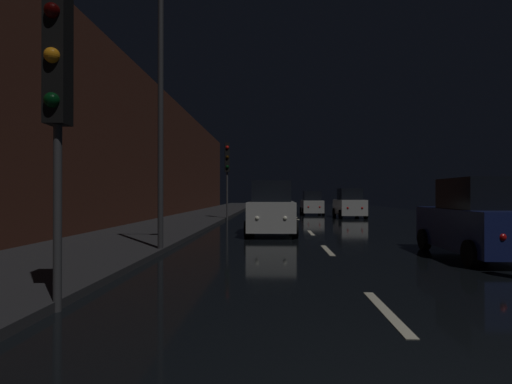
# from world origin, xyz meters

# --- Properties ---
(ground) EXTENTS (26.33, 84.00, 0.02)m
(ground) POSITION_xyz_m (0.00, 24.50, -0.01)
(ground) COLOR black
(sidewalk_left) EXTENTS (4.40, 84.00, 0.15)m
(sidewalk_left) POSITION_xyz_m (-6.97, 24.50, 0.07)
(sidewalk_left) COLOR #28282B
(sidewalk_left) RESTS_ON ground
(building_facade_left) EXTENTS (0.80, 63.00, 8.86)m
(building_facade_left) POSITION_xyz_m (-9.57, 21.00, 4.43)
(building_facade_left) COLOR #472319
(building_facade_left) RESTS_ON ground
(lane_centerline) EXTENTS (0.16, 24.55, 0.01)m
(lane_centerline) POSITION_xyz_m (0.00, 15.36, 0.01)
(lane_centerline) COLOR beige
(lane_centerline) RESTS_ON ground
(traffic_light_near_left) EXTENTS (0.33, 0.47, 4.61)m
(traffic_light_near_left) POSITION_xyz_m (-4.76, 2.79, 3.33)
(traffic_light_near_left) COLOR #38383A
(traffic_light_near_left) RESTS_ON ground
(traffic_light_far_left) EXTENTS (0.36, 0.48, 5.05)m
(traffic_light_far_left) POSITION_xyz_m (-4.66, 22.93, 3.68)
(traffic_light_far_left) COLOR #38383A
(traffic_light_far_left) RESTS_ON ground
(streetlamp_overhead) EXTENTS (1.70, 0.44, 8.14)m
(streetlamp_overhead) POSITION_xyz_m (-4.44, 8.40, 5.30)
(streetlamp_overhead) COLOR #2D2D30
(streetlamp_overhead) RESTS_ON ground
(car_approaching_headlights) EXTENTS (2.08, 4.49, 2.26)m
(car_approaching_headlights) POSITION_xyz_m (-1.72, 14.12, 1.03)
(car_approaching_headlights) COLOR silver
(car_approaching_headlights) RESTS_ON ground
(car_parked_right_near) EXTENTS (1.96, 4.23, 2.13)m
(car_parked_right_near) POSITION_xyz_m (3.87, 8.10, 0.98)
(car_parked_right_near) COLOR #141E51
(car_parked_right_near) RESTS_ON ground
(car_distant_taillights) EXTENTS (1.78, 3.85, 1.94)m
(car_distant_taillights) POSITION_xyz_m (1.52, 30.19, 0.89)
(car_distant_taillights) COLOR silver
(car_distant_taillights) RESTS_ON ground
(car_parked_right_far) EXTENTS (1.94, 4.21, 2.12)m
(car_parked_right_far) POSITION_xyz_m (3.87, 26.31, 0.97)
(car_parked_right_far) COLOR silver
(car_parked_right_far) RESTS_ON ground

